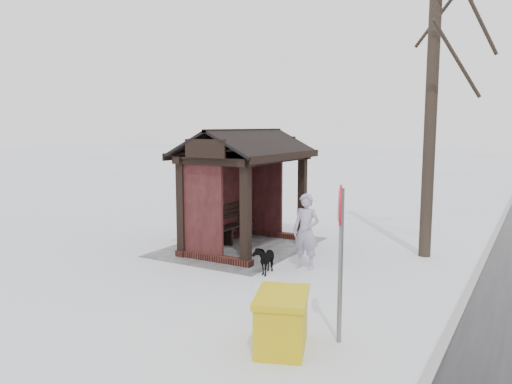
# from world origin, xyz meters

# --- Properties ---
(ground) EXTENTS (120.00, 120.00, 0.00)m
(ground) POSITION_xyz_m (0.00, 0.00, 0.00)
(ground) COLOR silver
(ground) RESTS_ON ground
(kerb) EXTENTS (120.00, 0.15, 0.06)m
(kerb) POSITION_xyz_m (0.00, 5.50, 0.01)
(kerb) COLOR gray
(kerb) RESTS_ON ground
(trampled_patch) EXTENTS (4.20, 3.20, 0.02)m
(trampled_patch) POSITION_xyz_m (0.00, -0.20, 0.01)
(trampled_patch) COLOR gray
(trampled_patch) RESTS_ON ground
(bus_shelter) EXTENTS (3.60, 2.40, 3.09)m
(bus_shelter) POSITION_xyz_m (0.00, -0.16, 2.17)
(bus_shelter) COLOR #341412
(bus_shelter) RESTS_ON ground
(pedestrian) EXTENTS (0.42, 0.63, 1.69)m
(pedestrian) POSITION_xyz_m (0.95, 2.13, 0.85)
(pedestrian) COLOR #9D92AB
(pedestrian) RESTS_ON ground
(dog) EXTENTS (0.80, 0.49, 0.63)m
(dog) POSITION_xyz_m (1.71, 1.50, 0.32)
(dog) COLOR black
(dog) RESTS_ON ground
(grit_bin) EXTENTS (1.24, 1.04, 0.81)m
(grit_bin) POSITION_xyz_m (4.81, 3.50, 0.41)
(grit_bin) COLOR #BFA20B
(grit_bin) RESTS_ON ground
(road_sign) EXTENTS (0.58, 0.22, 2.34)m
(road_sign) POSITION_xyz_m (4.20, 4.12, 1.69)
(road_sign) COLOR slate
(road_sign) RESTS_ON ground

